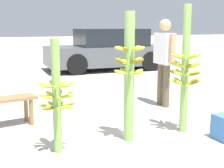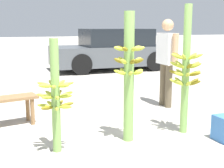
# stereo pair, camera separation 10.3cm
# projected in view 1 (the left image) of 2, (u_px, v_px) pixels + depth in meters

# --- Properties ---
(ground_plane) EXTENTS (80.00, 80.00, 0.00)m
(ground_plane) POSITION_uv_depth(u_px,v_px,m) (141.00, 149.00, 3.70)
(ground_plane) COLOR #B2AA9E
(banana_stalk_left) EXTENTS (0.43, 0.43, 1.31)m
(banana_stalk_left) POSITION_uv_depth(u_px,v_px,m) (57.00, 96.00, 3.50)
(banana_stalk_left) COLOR #7AA851
(banana_stalk_left) RESTS_ON ground_plane
(banana_stalk_center) EXTENTS (0.39, 0.39, 1.61)m
(banana_stalk_center) POSITION_uv_depth(u_px,v_px,m) (129.00, 74.00, 3.83)
(banana_stalk_center) COLOR #7AA851
(banana_stalk_center) RESTS_ON ground_plane
(banana_stalk_right) EXTENTS (0.44, 0.44, 1.72)m
(banana_stalk_right) POSITION_uv_depth(u_px,v_px,m) (185.00, 70.00, 4.16)
(banana_stalk_right) COLOR #7AA851
(banana_stalk_right) RESTS_ON ground_plane
(vendor_person) EXTENTS (0.21, 0.65, 1.56)m
(vendor_person) POSITION_uv_depth(u_px,v_px,m) (164.00, 56.00, 5.55)
(vendor_person) COLOR brown
(vendor_person) RESTS_ON ground_plane
(parked_car) EXTENTS (3.97, 1.88, 1.35)m
(parked_car) POSITION_uv_depth(u_px,v_px,m) (107.00, 50.00, 10.34)
(parked_car) COLOR #4C5156
(parked_car) RESTS_ON ground_plane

